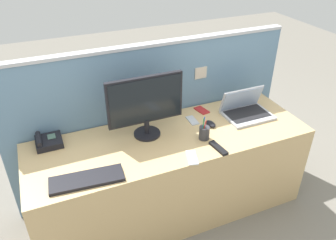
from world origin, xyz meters
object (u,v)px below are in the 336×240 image
at_px(pen_cup, 204,133).
at_px(cell_phone_silver_slab, 192,120).
at_px(desktop_monitor, 146,103).
at_px(laptop, 245,109).
at_px(computer_mouse_right_hand, 211,124).
at_px(cell_phone_red_case, 202,110).
at_px(desk_phone, 48,141).
at_px(cell_phone_white_slab, 192,157).
at_px(keyboard_main, 87,179).
at_px(tv_remote, 218,148).

height_order(pen_cup, cell_phone_silver_slab, pen_cup).
relative_size(desktop_monitor, cell_phone_silver_slab, 4.12).
height_order(laptop, computer_mouse_right_hand, laptop).
relative_size(pen_cup, cell_phone_red_case, 1.47).
height_order(desk_phone, cell_phone_white_slab, desk_phone).
distance_m(keyboard_main, computer_mouse_right_hand, 1.04).
bearing_deg(laptop, cell_phone_red_case, 147.83).
bearing_deg(keyboard_main, computer_mouse_right_hand, 19.36).
distance_m(desk_phone, tv_remote, 1.20).
xyz_separation_m(pen_cup, cell_phone_silver_slab, (0.03, 0.25, -0.05)).
relative_size(keyboard_main, cell_phone_silver_slab, 3.33).
height_order(desktop_monitor, keyboard_main, desktop_monitor).
relative_size(desk_phone, cell_phone_silver_slab, 1.34).
height_order(keyboard_main, computer_mouse_right_hand, computer_mouse_right_hand).
bearing_deg(pen_cup, laptop, 20.51).
xyz_separation_m(desk_phone, keyboard_main, (0.18, -0.48, -0.02)).
relative_size(laptop, desk_phone, 2.07).
bearing_deg(desktop_monitor, pen_cup, -31.30).
height_order(desk_phone, cell_phone_silver_slab, desk_phone).
bearing_deg(laptop, pen_cup, -159.49).
bearing_deg(cell_phone_silver_slab, computer_mouse_right_hand, -47.76).
xyz_separation_m(desktop_monitor, pen_cup, (0.36, -0.22, -0.21)).
relative_size(cell_phone_red_case, tv_remote, 0.76).
xyz_separation_m(computer_mouse_right_hand, pen_cup, (-0.13, -0.13, 0.04)).
bearing_deg(cell_phone_white_slab, cell_phone_red_case, 73.68).
bearing_deg(cell_phone_silver_slab, cell_phone_white_slab, -114.91).
distance_m(computer_mouse_right_hand, cell_phone_red_case, 0.23).
bearing_deg(laptop, keyboard_main, -167.60).
bearing_deg(keyboard_main, tv_remote, 3.02).
relative_size(desktop_monitor, cell_phone_red_case, 4.30).
bearing_deg(computer_mouse_right_hand, desk_phone, 163.53).
bearing_deg(desktop_monitor, laptop, -2.98).
bearing_deg(cell_phone_red_case, cell_phone_white_slab, -134.52).
bearing_deg(tv_remote, laptop, 29.84).
xyz_separation_m(keyboard_main, cell_phone_red_case, (1.05, 0.48, -0.01)).
xyz_separation_m(laptop, pen_cup, (-0.47, -0.18, 0.00)).
height_order(computer_mouse_right_hand, cell_phone_silver_slab, computer_mouse_right_hand).
bearing_deg(laptop, computer_mouse_right_hand, -172.93).
distance_m(desk_phone, cell_phone_white_slab, 1.02).
bearing_deg(computer_mouse_right_hand, keyboard_main, -171.30).
xyz_separation_m(cell_phone_white_slab, tv_remote, (0.21, 0.02, 0.01)).
xyz_separation_m(laptop, tv_remote, (-0.44, -0.33, -0.04)).
height_order(laptop, desk_phone, laptop).
distance_m(cell_phone_silver_slab, tv_remote, 0.40).
relative_size(cell_phone_silver_slab, cell_phone_red_case, 1.04).
bearing_deg(cell_phone_silver_slab, tv_remote, -88.13).
bearing_deg(cell_phone_silver_slab, keyboard_main, -156.00).
bearing_deg(desk_phone, cell_phone_silver_slab, -5.98).
relative_size(desk_phone, keyboard_main, 0.40).
bearing_deg(desktop_monitor, keyboard_main, -146.45).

